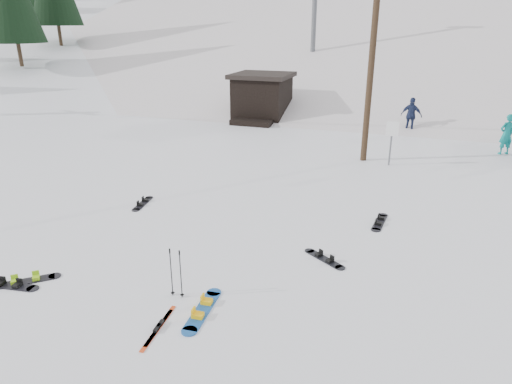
% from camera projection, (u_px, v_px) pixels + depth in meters
% --- Properties ---
extents(ground, '(200.00, 200.00, 0.00)m').
position_uv_depth(ground, '(150.00, 362.00, 8.03)').
color(ground, white).
rests_on(ground, ground).
extents(ski_slope, '(60.00, 85.24, 65.97)m').
position_uv_depth(ski_slope, '(379.00, 163.00, 60.83)').
color(ski_slope, silver).
rests_on(ski_slope, ground).
extents(ridge_left, '(47.54, 95.03, 58.38)m').
position_uv_depth(ridge_left, '(118.00, 145.00, 65.49)').
color(ridge_left, white).
rests_on(ridge_left, ground).
extents(treeline_left, '(20.00, 64.00, 10.00)m').
position_uv_depth(treeline_left, '(82.00, 72.00, 53.94)').
color(treeline_left, black).
rests_on(treeline_left, ground).
extents(treeline_crest, '(50.00, 6.00, 10.00)m').
position_uv_depth(treeline_crest, '(400.00, 54.00, 84.01)').
color(treeline_crest, black).
rests_on(treeline_crest, ski_slope).
extents(utility_pole, '(2.00, 0.26, 9.00)m').
position_uv_depth(utility_pole, '(373.00, 47.00, 18.14)').
color(utility_pole, '#3A2819').
rests_on(utility_pole, ground).
extents(trail_sign, '(0.50, 0.09, 1.85)m').
position_uv_depth(trail_sign, '(392.00, 135.00, 18.62)').
color(trail_sign, '#595B60').
rests_on(trail_sign, ground).
extents(lift_hut, '(3.40, 4.10, 2.75)m').
position_uv_depth(lift_hut, '(262.00, 97.00, 27.61)').
color(lift_hut, black).
rests_on(lift_hut, ground).
extents(hero_snowboard, '(0.42, 1.70, 0.12)m').
position_uv_depth(hero_snowboard, '(202.00, 310.00, 9.43)').
color(hero_snowboard, '#1956A7').
rests_on(hero_snowboard, ground).
extents(hero_skis, '(0.23, 1.47, 0.08)m').
position_uv_depth(hero_skis, '(159.00, 327.00, 8.92)').
color(hero_skis, '#B93713').
rests_on(hero_skis, ground).
extents(ski_poles, '(0.31, 0.08, 1.13)m').
position_uv_depth(ski_poles, '(176.00, 273.00, 9.77)').
color(ski_poles, black).
rests_on(ski_poles, ground).
extents(board_scatter_a, '(1.43, 0.44, 0.10)m').
position_uv_depth(board_scatter_a, '(9.00, 285.00, 10.32)').
color(board_scatter_a, black).
rests_on(board_scatter_a, ground).
extents(board_scatter_b, '(0.44, 1.36, 0.10)m').
position_uv_depth(board_scatter_b, '(143.00, 203.00, 14.99)').
color(board_scatter_b, black).
rests_on(board_scatter_b, ground).
extents(board_scatter_c, '(1.20, 1.10, 0.11)m').
position_uv_depth(board_scatter_c, '(26.00, 281.00, 10.50)').
color(board_scatter_c, black).
rests_on(board_scatter_c, ground).
extents(board_scatter_d, '(1.15, 0.86, 0.09)m').
position_uv_depth(board_scatter_d, '(324.00, 259.00, 11.49)').
color(board_scatter_d, black).
rests_on(board_scatter_d, ground).
extents(board_scatter_f, '(0.38, 1.46, 0.10)m').
position_uv_depth(board_scatter_f, '(380.00, 222.00, 13.60)').
color(board_scatter_f, black).
rests_on(board_scatter_f, ground).
extents(skier_teal, '(0.79, 0.71, 1.82)m').
position_uv_depth(skier_teal, '(506.00, 134.00, 20.35)').
color(skier_teal, '#0C7F7C').
rests_on(skier_teal, ground).
extents(skier_navy, '(1.19, 0.73, 1.90)m').
position_uv_depth(skier_navy, '(411.00, 116.00, 24.21)').
color(skier_navy, '#1C2546').
rests_on(skier_navy, ground).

